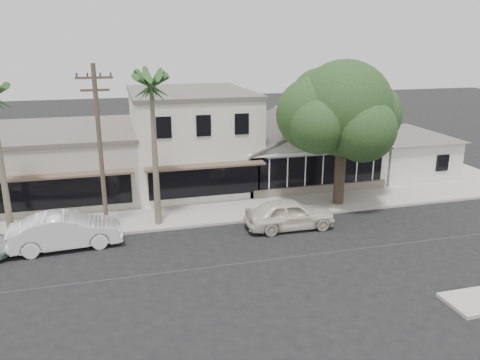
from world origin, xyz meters
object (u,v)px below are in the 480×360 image
object	(u,v)px
car_1	(66,231)
shade_tree	(341,111)
utility_pole	(100,148)
car_0	(290,214)

from	to	relation	value
car_1	shade_tree	xyz separation A→B (m)	(16.04, 2.48, 5.06)
utility_pole	car_0	world-z (taller)	utility_pole
car_0	car_1	bearing A→B (deg)	88.29
utility_pole	shade_tree	xyz separation A→B (m)	(14.08, 1.34, 1.16)
utility_pole	shade_tree	size ratio (longest dim) A/B	1.00
car_0	shade_tree	bearing A→B (deg)	-53.45
utility_pole	car_1	world-z (taller)	utility_pole
utility_pole	shade_tree	distance (m)	14.20
car_0	shade_tree	size ratio (longest dim) A/B	0.55
car_0	car_1	world-z (taller)	car_1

